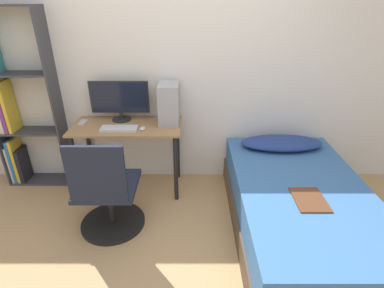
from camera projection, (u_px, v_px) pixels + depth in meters
The scene contains 13 objects.
ground_plane at pixel (175, 280), 2.25m from camera, with size 14.00×14.00×0.00m, color tan.
wall_back at pixel (180, 69), 3.07m from camera, with size 8.00×0.05×2.50m.
desk at pixel (128, 136), 3.09m from camera, with size 1.10×0.53×0.75m.
bookshelf at pixel (13, 106), 3.09m from camera, with size 0.68×0.25×1.86m.
office_chair at pixel (108, 197), 2.61m from camera, with size 0.59×0.59×0.93m.
bed at pixel (299, 210), 2.62m from camera, with size 1.12×1.95×0.49m.
pillow at pixel (282, 143), 3.13m from camera, with size 0.85×0.36×0.11m.
magazine at pixel (310, 200), 2.33m from camera, with size 0.24×0.32×0.01m.
monitor at pixel (120, 99), 3.07m from camera, with size 0.61×0.20×0.41m.
keyboard at pixel (120, 128), 2.93m from camera, with size 0.36×0.14×0.02m.
pc_tower at pixel (169, 103), 3.02m from camera, with size 0.20×0.32×0.41m.
mouse at pixel (143, 128), 2.93m from camera, with size 0.06×0.09×0.02m.
phone at pixel (83, 122), 3.09m from camera, with size 0.07×0.14×0.01m.
Camera 1 is at (0.13, -1.57, 1.92)m, focal length 28.00 mm.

